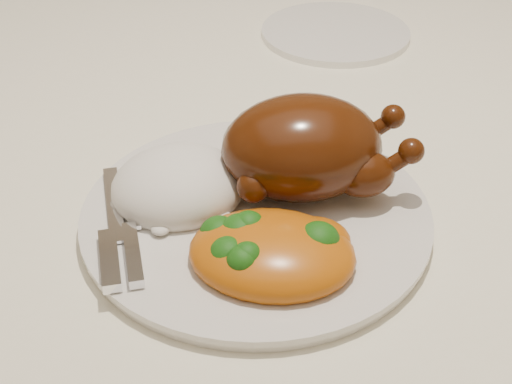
{
  "coord_description": "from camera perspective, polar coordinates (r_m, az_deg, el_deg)",
  "views": [
    {
      "loc": [
        0.01,
        -0.7,
        1.17
      ],
      "look_at": [
        0.07,
        -0.21,
        0.8
      ],
      "focal_mm": 50.0,
      "sensor_mm": 36.0,
      "label": 1
    }
  ],
  "objects": [
    {
      "name": "roast_chicken",
      "position": [
        0.64,
        4.08,
        3.58
      ],
      "size": [
        0.18,
        0.11,
        0.09
      ],
      "rotation": [
        0.0,
        0.0,
        -0.01
      ],
      "color": "#4B1C08",
      "rests_on": "dinner_plate"
    },
    {
      "name": "rice_mound",
      "position": [
        0.65,
        -6.21,
        0.44
      ],
      "size": [
        0.14,
        0.13,
        0.06
      ],
      "rotation": [
        0.0,
        0.0,
        0.19
      ],
      "color": "white",
      "rests_on": "dinner_plate"
    },
    {
      "name": "mac_and_cheese",
      "position": [
        0.57,
        1.29,
        -4.66
      ],
      "size": [
        0.16,
        0.14,
        0.05
      ],
      "rotation": [
        0.0,
        0.0,
        -0.26
      ],
      "color": "#C04D0C",
      "rests_on": "dinner_plate"
    },
    {
      "name": "dinner_plate",
      "position": [
        0.64,
        -0.0,
        -1.93
      ],
      "size": [
        0.39,
        0.39,
        0.01
      ],
      "primitive_type": "cylinder",
      "rotation": [
        0.0,
        0.0,
        -0.32
      ],
      "color": "silver",
      "rests_on": "tablecloth"
    },
    {
      "name": "dining_table",
      "position": [
        0.86,
        -6.4,
        0.4
      ],
      "size": [
        1.6,
        0.9,
        0.76
      ],
      "color": "brown",
      "rests_on": "floor"
    },
    {
      "name": "side_plate",
      "position": [
        0.99,
        6.37,
        12.55
      ],
      "size": [
        0.25,
        0.25,
        0.01
      ],
      "primitive_type": "cylinder",
      "rotation": [
        0.0,
        0.0,
        -0.27
      ],
      "color": "silver",
      "rests_on": "tablecloth"
    },
    {
      "name": "tablecloth",
      "position": [
        0.82,
        -6.73,
        4.53
      ],
      "size": [
        1.73,
        1.03,
        0.18
      ],
      "color": "white",
      "rests_on": "dining_table"
    },
    {
      "name": "cutlery",
      "position": [
        0.6,
        -10.71,
        -3.67
      ],
      "size": [
        0.04,
        0.17,
        0.01
      ],
      "rotation": [
        0.0,
        0.0,
        0.1
      ],
      "color": "silver",
      "rests_on": "dinner_plate"
    }
  ]
}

